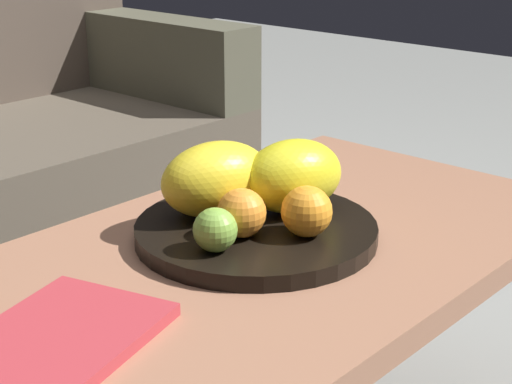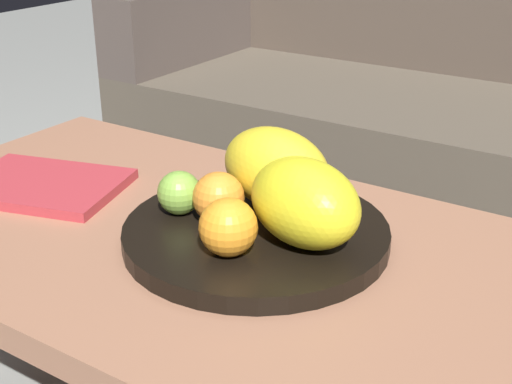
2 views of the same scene
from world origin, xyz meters
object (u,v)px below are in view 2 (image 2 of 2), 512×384
(magazine, at_px, (43,185))
(coffee_table, at_px, (217,271))
(orange_front, at_px, (218,198))
(melon_large_front, at_px, (276,168))
(banana_bunch, at_px, (287,190))
(orange_left, at_px, (228,227))
(melon_smaller_beside, at_px, (305,202))
(apple_front, at_px, (178,193))
(couch, at_px, (438,124))
(fruit_bowl, at_px, (256,234))

(magazine, bearing_deg, coffee_table, -14.08)
(orange_front, relative_size, magazine, 0.29)
(melon_large_front, xyz_separation_m, banana_bunch, (0.02, -0.00, -0.03))
(melon_large_front, bearing_deg, coffee_table, -111.39)
(coffee_table, bearing_deg, orange_left, -42.98)
(melon_smaller_beside, bearing_deg, apple_front, -173.56)
(coffee_table, height_order, banana_bunch, banana_bunch)
(orange_front, bearing_deg, couch, 92.76)
(apple_front, bearing_deg, fruit_bowl, 13.99)
(orange_front, bearing_deg, fruit_bowl, 18.60)
(couch, relative_size, magazine, 6.80)
(fruit_bowl, bearing_deg, magazine, -174.31)
(orange_left, distance_m, banana_bunch, 0.15)
(fruit_bowl, height_order, apple_front, apple_front)
(coffee_table, xyz_separation_m, magazine, (-0.33, -0.01, 0.06))
(fruit_bowl, height_order, melon_smaller_beside, melon_smaller_beside)
(orange_front, xyz_separation_m, banana_bunch, (0.06, 0.08, -0.01))
(melon_smaller_beside, bearing_deg, magazine, -176.06)
(melon_smaller_beside, distance_m, apple_front, 0.19)
(orange_front, distance_m, banana_bunch, 0.10)
(melon_large_front, xyz_separation_m, melon_smaller_beside, (0.09, -0.08, -0.00))
(coffee_table, height_order, apple_front, apple_front)
(couch, height_order, fruit_bowl, couch)
(melon_smaller_beside, distance_m, orange_left, 0.10)
(melon_large_front, height_order, apple_front, melon_large_front)
(couch, xyz_separation_m, apple_front, (-0.01, -1.08, 0.20))
(banana_bunch, bearing_deg, melon_smaller_beside, -46.74)
(banana_bunch, relative_size, magazine, 0.61)
(coffee_table, height_order, melon_large_front, melon_large_front)
(apple_front, relative_size, magazine, 0.25)
(orange_left, bearing_deg, magazine, 173.35)
(coffee_table, height_order, magazine, magazine)
(orange_front, height_order, banana_bunch, orange_front)
(fruit_bowl, xyz_separation_m, banana_bunch, (0.01, 0.07, 0.04))
(orange_left, bearing_deg, banana_bunch, 91.90)
(coffee_table, distance_m, couch, 1.08)
(orange_left, bearing_deg, coffee_table, 137.02)
(fruit_bowl, relative_size, melon_smaller_beside, 2.23)
(apple_front, bearing_deg, melon_large_front, 44.69)
(fruit_bowl, bearing_deg, couch, 95.53)
(couch, distance_m, melon_smaller_beside, 1.10)
(apple_front, bearing_deg, couch, 89.47)
(couch, distance_m, banana_bunch, 1.01)
(melon_large_front, xyz_separation_m, orange_left, (0.03, -0.16, -0.02))
(fruit_bowl, relative_size, magazine, 1.46)
(magazine, bearing_deg, orange_left, -22.98)
(coffee_table, distance_m, melon_large_front, 0.17)
(orange_left, relative_size, apple_front, 1.20)
(melon_large_front, bearing_deg, fruit_bowl, -80.00)
(fruit_bowl, height_order, magazine, fruit_bowl)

